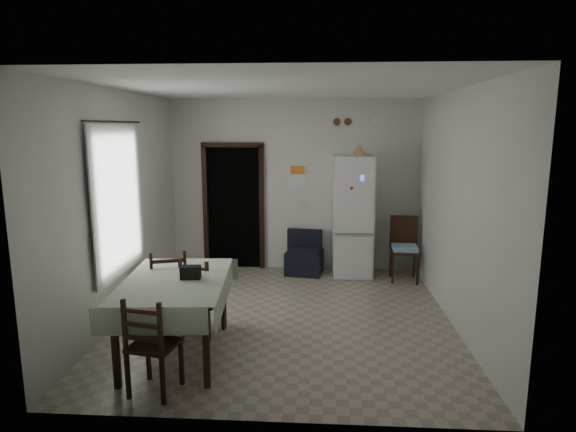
{
  "coord_description": "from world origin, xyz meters",
  "views": [
    {
      "loc": [
        0.4,
        -5.89,
        2.44
      ],
      "look_at": [
        0.0,
        0.5,
        1.25
      ],
      "focal_mm": 30.0,
      "sensor_mm": 36.0,
      "label": 1
    }
  ],
  "objects_px": {
    "dining_table": "(177,317)",
    "corner_chair": "(405,250)",
    "fridge": "(353,216)",
    "dining_chair_near_head": "(154,344)",
    "dining_chair_far_left": "(169,290)",
    "dining_chair_far_right": "(203,295)",
    "navy_seat": "(304,253)"
  },
  "relations": [
    {
      "from": "dining_chair_far_left",
      "to": "dining_chair_far_right",
      "type": "height_order",
      "value": "dining_chair_far_left"
    },
    {
      "from": "dining_table",
      "to": "dining_chair_far_left",
      "type": "height_order",
      "value": "dining_chair_far_left"
    },
    {
      "from": "fridge",
      "to": "dining_chair_far_right",
      "type": "height_order",
      "value": "fridge"
    },
    {
      "from": "fridge",
      "to": "dining_chair_far_left",
      "type": "relative_size",
      "value": 1.93
    },
    {
      "from": "fridge",
      "to": "corner_chair",
      "type": "height_order",
      "value": "fridge"
    },
    {
      "from": "fridge",
      "to": "dining_chair_near_head",
      "type": "height_order",
      "value": "fridge"
    },
    {
      "from": "corner_chair",
      "to": "dining_table",
      "type": "relative_size",
      "value": 0.63
    },
    {
      "from": "navy_seat",
      "to": "corner_chair",
      "type": "relative_size",
      "value": 0.7
    },
    {
      "from": "fridge",
      "to": "dining_table",
      "type": "xyz_separation_m",
      "value": [
        -2.08,
        -3.0,
        -0.57
      ]
    },
    {
      "from": "fridge",
      "to": "corner_chair",
      "type": "xyz_separation_m",
      "value": [
        0.82,
        -0.28,
        -0.48
      ]
    },
    {
      "from": "dining_table",
      "to": "dining_chair_near_head",
      "type": "bearing_deg",
      "value": -93.36
    },
    {
      "from": "navy_seat",
      "to": "dining_chair_near_head",
      "type": "relative_size",
      "value": 0.75
    },
    {
      "from": "corner_chair",
      "to": "dining_chair_far_left",
      "type": "bearing_deg",
      "value": -143.15
    },
    {
      "from": "dining_chair_near_head",
      "to": "dining_chair_far_right",
      "type": "bearing_deg",
      "value": -84.76
    },
    {
      "from": "fridge",
      "to": "navy_seat",
      "type": "relative_size",
      "value": 2.78
    },
    {
      "from": "corner_chair",
      "to": "dining_chair_near_head",
      "type": "height_order",
      "value": "corner_chair"
    },
    {
      "from": "dining_chair_near_head",
      "to": "fridge",
      "type": "bearing_deg",
      "value": -107.39
    },
    {
      "from": "dining_chair_far_right",
      "to": "dining_chair_far_left",
      "type": "bearing_deg",
      "value": 9.85
    },
    {
      "from": "corner_chair",
      "to": "dining_chair_near_head",
      "type": "bearing_deg",
      "value": -126.55
    },
    {
      "from": "navy_seat",
      "to": "dining_table",
      "type": "bearing_deg",
      "value": -105.22
    },
    {
      "from": "dining_chair_far_left",
      "to": "fridge",
      "type": "bearing_deg",
      "value": -153.39
    },
    {
      "from": "fridge",
      "to": "navy_seat",
      "type": "bearing_deg",
      "value": 178.31
    },
    {
      "from": "fridge",
      "to": "dining_chair_near_head",
      "type": "relative_size",
      "value": 2.07
    },
    {
      "from": "dining_table",
      "to": "corner_chair",
      "type": "bearing_deg",
      "value": 38.55
    },
    {
      "from": "dining_chair_far_right",
      "to": "dining_chair_near_head",
      "type": "xyz_separation_m",
      "value": [
        -0.14,
        -1.31,
        0.0
      ]
    },
    {
      "from": "dining_chair_near_head",
      "to": "corner_chair",
      "type": "bearing_deg",
      "value": -118.21
    },
    {
      "from": "navy_seat",
      "to": "dining_chair_far_left",
      "type": "height_order",
      "value": "dining_chair_far_left"
    },
    {
      "from": "corner_chair",
      "to": "dining_chair_far_left",
      "type": "relative_size",
      "value": 1.0
    },
    {
      "from": "dining_chair_far_left",
      "to": "dining_chair_far_right",
      "type": "relative_size",
      "value": 1.08
    },
    {
      "from": "corner_chair",
      "to": "dining_chair_near_head",
      "type": "xyz_separation_m",
      "value": [
        -2.88,
        -3.5,
        -0.04
      ]
    },
    {
      "from": "fridge",
      "to": "dining_chair_near_head",
      "type": "xyz_separation_m",
      "value": [
        -2.06,
        -3.78,
        -0.51
      ]
    },
    {
      "from": "fridge",
      "to": "dining_chair_far_left",
      "type": "distance_m",
      "value": 3.4
    }
  ]
}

